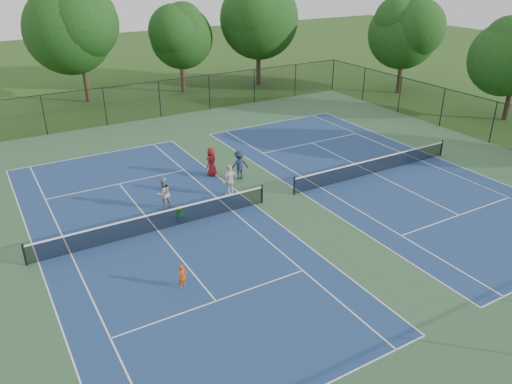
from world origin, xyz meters
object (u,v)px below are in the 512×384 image
bystander_b (239,165)px  bystander_c (212,162)px  child_player (182,276)px  ball_crate (180,218)px  tree_back_c (180,34)px  instructor (163,193)px  ball_hopper (180,212)px  bystander_a (230,180)px  tree_side_e (405,31)px  tree_back_d (258,15)px  tree_back_b (78,27)px

bystander_b → bystander_c: (-1.18, 1.33, -0.02)m
child_player → ball_crate: size_ratio=2.98×
tree_back_c → child_player: bearing=-113.1°
instructor → ball_hopper: instructor is taller
instructor → ball_hopper: (0.22, -1.63, -0.40)m
bystander_a → child_player: bearing=32.7°
bystander_a → ball_hopper: bearing=3.0°
tree_side_e → bystander_c: (-24.70, -9.17, -4.93)m
tree_back_d → ball_crate: 30.76m
bystander_a → bystander_c: bearing=-114.3°
bystander_b → ball_hopper: (-5.10, -3.05, -0.41)m
tree_back_b → bystander_a: 25.01m
tree_back_c → instructor: 25.77m
tree_back_c → instructor: bearing=-115.3°
tree_side_e → bystander_b: tree_side_e is taller
tree_side_e → bystander_a: tree_side_e is taller
tree_side_e → bystander_c: size_ratio=5.04×
tree_back_d → bystander_b: 25.26m
ball_hopper → tree_side_e: bearing=25.3°
bystander_b → instructor: bearing=19.7°
tree_back_b → child_player: tree_back_b is taller
tree_side_e → tree_back_b: bearing=156.0°
tree_back_c → instructor: (-10.83, -22.92, -4.60)m
tree_side_e → instructor: 31.59m
tree_back_d → ball_hopper: 30.68m
child_player → bystander_b: bearing=31.8°
tree_side_e → bystander_a: 28.37m
tree_back_c → bystander_b: bearing=-104.4°
tree_back_c → ball_crate: (-10.62, -24.55, -5.35)m
ball_hopper → tree_back_b: bearing=86.4°
instructor → bystander_c: instructor is taller
tree_side_e → child_player: bearing=-148.4°
tree_back_b → ball_crate: size_ratio=28.86×
tree_back_d → tree_back_c: bearing=172.9°
ball_hopper → bystander_b: bearing=30.9°
instructor → ball_hopper: size_ratio=4.07×
tree_back_b → ball_crate: 26.41m
bystander_a → tree_back_c: bearing=-123.8°
tree_back_d → child_player: bearing=-125.7°
bystander_b → bystander_c: bystander_b is taller
tree_back_b → bystander_b: tree_back_b is taller
tree_back_c → ball_hopper: tree_back_c is taller
tree_back_b → bystander_c: size_ratio=5.69×
child_player → bystander_a: size_ratio=0.56×
child_player → bystander_a: 8.67m
child_player → ball_crate: bearing=50.9°
bystander_a → bystander_b: bearing=-148.4°
tree_back_c → tree_side_e: size_ratio=0.95×
tree_back_b → bystander_b: 23.47m
bystander_c → bystander_b: bearing=98.1°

